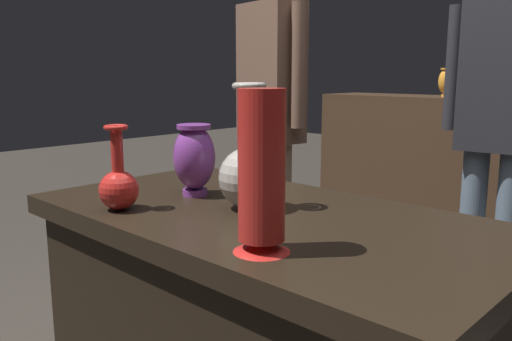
# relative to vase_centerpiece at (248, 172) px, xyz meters

# --- Properties ---
(vase_centerpiece) EXTENTS (0.15, 0.15, 0.31)m
(vase_centerpiece) POSITION_rel_vase_centerpiece_xyz_m (0.00, 0.00, 0.00)
(vase_centerpiece) COLOR gray
(vase_centerpiece) RESTS_ON display_plinth
(vase_tall_behind) EXTENTS (0.10, 0.10, 0.21)m
(vase_tall_behind) POSITION_rel_vase_centerpiece_xyz_m (-0.23, -0.23, -0.03)
(vase_tall_behind) COLOR red
(vase_tall_behind) RESTS_ON display_plinth
(vase_left_accent) EXTENTS (0.11, 0.11, 0.31)m
(vase_left_accent) POSITION_rel_vase_centerpiece_xyz_m (0.24, -0.21, 0.05)
(vase_left_accent) COLOR red
(vase_left_accent) RESTS_ON display_plinth
(vase_right_accent) EXTENTS (0.12, 0.12, 0.20)m
(vase_right_accent) POSITION_rel_vase_centerpiece_xyz_m (-0.21, 0.00, 0.01)
(vase_right_accent) COLOR #7A388E
(vase_right_accent) RESTS_ON display_plinth
(shelf_vase_left) EXTENTS (0.10, 0.10, 0.17)m
(shelf_vase_left) POSITION_rel_vase_centerpiece_xyz_m (-0.47, 2.19, 0.19)
(shelf_vase_left) COLOR orange
(shelf_vase_left) RESTS_ON back_display_shelf
(visitor_near_left) EXTENTS (0.46, 0.24, 1.64)m
(visitor_near_left) POSITION_rel_vase_centerpiece_xyz_m (-0.79, 0.96, 0.07)
(visitor_near_left) COLOR #846B56
(visitor_near_left) RESTS_ON ground_plane
(visitor_center_back) EXTENTS (0.47, 0.22, 1.62)m
(visitor_center_back) POSITION_rel_vase_centerpiece_xyz_m (0.10, 1.43, 0.06)
(visitor_center_back) COLOR slate
(visitor_center_back) RESTS_ON ground_plane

